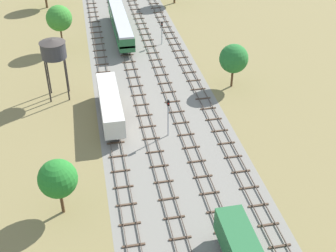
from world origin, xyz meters
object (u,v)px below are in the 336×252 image
freight_boxcar_far_left_mid (110,104)px  signal_post_near (168,113)px  water_tower (53,49)px  passenger_coach_left_midfar (120,23)px  signal_post_nearest (162,30)px

freight_boxcar_far_left_mid → signal_post_near: (7.25, -5.88, 1.19)m
water_tower → signal_post_near: (14.51, -13.76, -4.34)m
passenger_coach_left_midfar → signal_post_near: bearing=-86.2°
passenger_coach_left_midfar → signal_post_nearest: (7.25, -5.98, 0.38)m
freight_boxcar_far_left_mid → passenger_coach_left_midfar: (4.83, 30.35, 0.16)m
passenger_coach_left_midfar → freight_boxcar_far_left_mid: bearing=-99.0°
passenger_coach_left_midfar → signal_post_nearest: signal_post_nearest is taller
water_tower → signal_post_near: water_tower is taller
signal_post_near → water_tower: bearing=136.5°
passenger_coach_left_midfar → signal_post_near: (2.42, -36.23, 1.02)m
signal_post_near → signal_post_nearest: bearing=80.9°
freight_boxcar_far_left_mid → signal_post_nearest: signal_post_nearest is taller
freight_boxcar_far_left_mid → signal_post_nearest: bearing=63.6°
freight_boxcar_far_left_mid → signal_post_near: signal_post_near is taller
water_tower → signal_post_nearest: water_tower is taller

